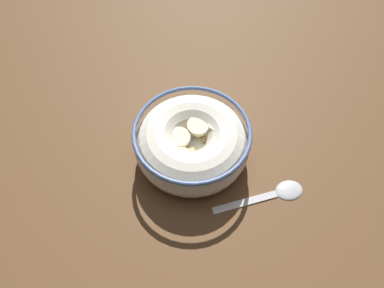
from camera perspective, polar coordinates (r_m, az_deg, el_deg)
name	(u,v)px	position (r cm, az deg, el deg)	size (l,w,h in cm)	color
ground_plane	(192,159)	(57.36, 0.00, -2.19)	(103.42, 103.42, 2.00)	brown
cereal_bowl	(192,143)	(53.68, -0.01, 0.22)	(16.34, 16.34, 6.27)	silver
spoon	(278,192)	(54.50, 12.74, -7.07)	(13.29, 4.30, 0.80)	#B7B7BC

